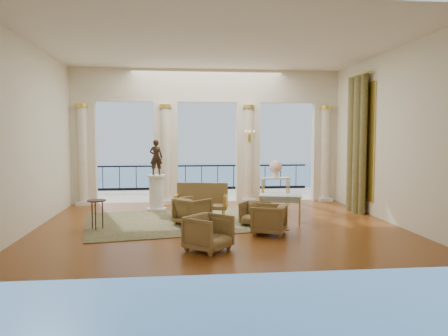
{
  "coord_description": "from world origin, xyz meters",
  "views": [
    {
      "loc": [
        -1.01,
        -11.0,
        2.29
      ],
      "look_at": [
        0.23,
        0.6,
        1.41
      ],
      "focal_mm": 35.0,
      "sensor_mm": 36.0,
      "label": 1
    }
  ],
  "objects": [
    {
      "name": "rug",
      "position": [
        -1.0,
        0.51,
        0.01
      ],
      "size": [
        5.3,
        4.45,
        0.02
      ],
      "primitive_type": "cube",
      "rotation": [
        0.0,
        0.0,
        0.18
      ],
      "color": "#282D16",
      "rests_on": "ground"
    },
    {
      "name": "arcade",
      "position": [
        -0.0,
        3.82,
        2.58
      ],
      "size": [
        9.0,
        0.56,
        4.5
      ],
      "color": "beige",
      "rests_on": "ground"
    },
    {
      "name": "settee",
      "position": [
        -0.35,
        1.05,
        0.47
      ],
      "size": [
        1.52,
        0.86,
        0.95
      ],
      "rotation": [
        0.0,
        0.0,
        -0.18
      ],
      "color": "#44321C",
      "rests_on": "ground"
    },
    {
      "name": "armchair_c",
      "position": [
        1.08,
        -1.2,
        0.38
      ],
      "size": [
        0.92,
        0.95,
        0.76
      ],
      "primitive_type": "imported",
      "rotation": [
        0.0,
        0.0,
        -1.97
      ],
      "color": "#44321C",
      "rests_on": "ground"
    },
    {
      "name": "console_table",
      "position": [
        2.2,
        3.05,
        0.75
      ],
      "size": [
        0.98,
        0.46,
        0.9
      ],
      "rotation": [
        0.0,
        0.0,
        0.1
      ],
      "color": "silver",
      "rests_on": "ground"
    },
    {
      "name": "wall_sconce",
      "position": [
        1.4,
        3.51,
        2.23
      ],
      "size": [
        0.3,
        0.11,
        0.33
      ],
      "color": "gold",
      "rests_on": "arcade"
    },
    {
      "name": "room_walls",
      "position": [
        0.0,
        -1.12,
        2.88
      ],
      "size": [
        9.0,
        9.0,
        9.0
      ],
      "color": "#EFE8C8",
      "rests_on": "ground"
    },
    {
      "name": "armchair_a",
      "position": [
        -0.42,
        -2.5,
        0.39
      ],
      "size": [
        1.04,
        1.04,
        0.78
      ],
      "primitive_type": "imported",
      "rotation": [
        0.0,
        0.0,
        0.83
      ],
      "color": "#44321C",
      "rests_on": "ground"
    },
    {
      "name": "armchair_d",
      "position": [
        -0.64,
        0.1,
        0.38
      ],
      "size": [
        1.02,
        1.02,
        0.77
      ],
      "primitive_type": "imported",
      "rotation": [
        0.0,
        0.0,
        2.33
      ],
      "color": "#44321C",
      "rests_on": "ground"
    },
    {
      "name": "terrace",
      "position": [
        0.0,
        5.8,
        -0.05
      ],
      "size": [
        10.0,
        3.6,
        0.1
      ],
      "primitive_type": "cube",
      "color": "#B3A995",
      "rests_on": "ground"
    },
    {
      "name": "balustrade",
      "position": [
        0.0,
        7.4,
        0.41
      ],
      "size": [
        9.0,
        0.06,
        1.03
      ],
      "color": "black",
      "rests_on": "terrace"
    },
    {
      "name": "side_table",
      "position": [
        -2.97,
        -0.3,
        0.63
      ],
      "size": [
        0.45,
        0.45,
        0.73
      ],
      "color": "black",
      "rests_on": "ground"
    },
    {
      "name": "armchair_b",
      "position": [
        0.93,
        -0.16,
        0.33
      ],
      "size": [
        0.86,
        0.85,
        0.66
      ],
      "primitive_type": "imported",
      "rotation": [
        0.0,
        0.0,
        -0.54
      ],
      "color": "#44321C",
      "rests_on": "ground"
    },
    {
      "name": "curtain",
      "position": [
        4.28,
        1.5,
        2.02
      ],
      "size": [
        0.33,
        1.4,
        4.09
      ],
      "color": "brown",
      "rests_on": "ground"
    },
    {
      "name": "headland",
      "position": [
        -30.0,
        70.0,
        -3.0
      ],
      "size": [
        22.0,
        18.0,
        6.0
      ],
      "primitive_type": "cube",
      "color": "black",
      "rests_on": "sea"
    },
    {
      "name": "palm_tree",
      "position": [
        2.0,
        6.6,
        4.09
      ],
      "size": [
        2.0,
        2.0,
        4.5
      ],
      "color": "#4C3823",
      "rests_on": "terrace"
    },
    {
      "name": "pedestal",
      "position": [
        -1.66,
        2.3,
        0.53
      ],
      "size": [
        0.6,
        0.6,
        1.09
      ],
      "color": "silver",
      "rests_on": "ground"
    },
    {
      "name": "window_frame",
      "position": [
        4.47,
        1.5,
        2.1
      ],
      "size": [
        0.04,
        1.6,
        3.4
      ],
      "primitive_type": "cube",
      "color": "gold",
      "rests_on": "room_walls"
    },
    {
      "name": "game_table",
      "position": [
        1.63,
        -0.01,
        0.67
      ],
      "size": [
        1.21,
        0.86,
        0.75
      ],
      "rotation": [
        0.0,
        0.0,
        -0.26
      ],
      "color": "#9BB4BF",
      "rests_on": "ground"
    },
    {
      "name": "statue",
      "position": [
        -1.66,
        2.3,
        1.63
      ],
      "size": [
        0.44,
        0.33,
        1.07
      ],
      "primitive_type": "imported",
      "rotation": [
        0.0,
        0.0,
        2.94
      ],
      "color": "black",
      "rests_on": "pedestal"
    },
    {
      "name": "urn",
      "position": [
        2.2,
        3.05,
        1.22
      ],
      "size": [
        0.42,
        0.42,
        0.56
      ],
      "color": "white",
      "rests_on": "console_table"
    },
    {
      "name": "sea",
      "position": [
        0.0,
        60.0,
        -6.0
      ],
      "size": [
        160.0,
        160.0,
        0.0
      ],
      "primitive_type": "plane",
      "color": "#1F5B90",
      "rests_on": "ground"
    },
    {
      "name": "floor",
      "position": [
        0.0,
        0.0,
        0.0
      ],
      "size": [
        9.0,
        9.0,
        0.0
      ],
      "primitive_type": "plane",
      "color": "#55230C",
      "rests_on": "ground"
    }
  ]
}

